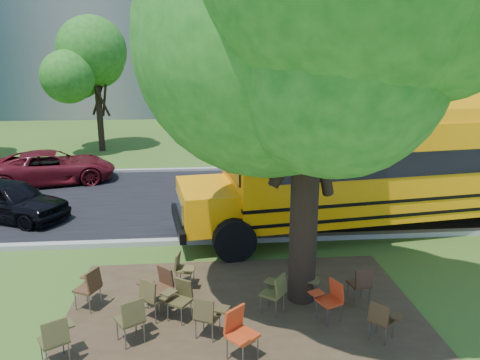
{
  "coord_description": "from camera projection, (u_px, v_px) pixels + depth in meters",
  "views": [
    {
      "loc": [
        0.22,
        -8.91,
        5.02
      ],
      "look_at": [
        1.34,
        4.26,
        1.42
      ],
      "focal_mm": 35.0,
      "sensor_mm": 36.0,
      "label": 1
    }
  ],
  "objects": [
    {
      "name": "ground",
      "position": [
        194.0,
        299.0,
        9.87
      ],
      "size": [
        160.0,
        160.0,
        0.0
      ],
      "primitive_type": "plane",
      "color": "#334F18",
      "rests_on": "ground"
    },
    {
      "name": "dirt_patch",
      "position": [
        243.0,
        309.0,
        9.47
      ],
      "size": [
        7.0,
        4.5,
        0.03
      ],
      "primitive_type": "cube",
      "color": "#382819",
      "rests_on": "ground"
    },
    {
      "name": "asphalt_road",
      "position": [
        196.0,
        199.0,
        16.6
      ],
      "size": [
        80.0,
        8.0,
        0.04
      ],
      "primitive_type": "cube",
      "color": "black",
      "rests_on": "ground"
    },
    {
      "name": "kerb_near",
      "position": [
        195.0,
        241.0,
        12.74
      ],
      "size": [
        80.0,
        0.25,
        0.14
      ],
      "primitive_type": "cube",
      "color": "gray",
      "rests_on": "ground"
    },
    {
      "name": "kerb_far",
      "position": [
        196.0,
        170.0,
        20.52
      ],
      "size": [
        80.0,
        0.25,
        0.14
      ],
      "primitive_type": "cube",
      "color": "gray",
      "rests_on": "ground"
    },
    {
      "name": "bg_tree_2",
      "position": [
        96.0,
        69.0,
        23.74
      ],
      "size": [
        4.8,
        4.8,
        6.62
      ],
      "color": "black",
      "rests_on": "ground"
    },
    {
      "name": "bg_tree_3",
      "position": [
        360.0,
        53.0,
        22.66
      ],
      "size": [
        5.6,
        5.6,
        7.84
      ],
      "color": "black",
      "rests_on": "ground"
    },
    {
      "name": "main_tree",
      "position": [
        311.0,
        28.0,
        8.43
      ],
      "size": [
        7.2,
        7.2,
        9.06
      ],
      "color": "black",
      "rests_on": "ground"
    },
    {
      "name": "school_bus",
      "position": [
        426.0,
        163.0,
        13.76
      ],
      "size": [
        13.6,
        4.66,
        3.26
      ],
      "rotation": [
        0.0,
        0.0,
        0.14
      ],
      "color": "#FD9A08",
      "rests_on": "ground"
    },
    {
      "name": "chair_0",
      "position": [
        56.0,
        336.0,
        7.63
      ],
      "size": [
        0.6,
        0.74,
        0.9
      ],
      "rotation": [
        0.0,
        0.0,
        0.55
      ],
      "color": "#46421E",
      "rests_on": "ground"
    },
    {
      "name": "chair_1",
      "position": [
        154.0,
        295.0,
        8.95
      ],
      "size": [
        0.75,
        0.59,
        0.88
      ],
      "rotation": [
        0.0,
        0.0,
        -0.68
      ],
      "color": "#4D4121",
      "rests_on": "ground"
    },
    {
      "name": "chair_2",
      "position": [
        132.0,
        316.0,
        8.21
      ],
      "size": [
        0.6,
        0.75,
        0.91
      ],
      "rotation": [
        0.0,
        0.0,
        0.55
      ],
      "color": "#453F1E",
      "rests_on": "ground"
    },
    {
      "name": "chair_3",
      "position": [
        179.0,
        296.0,
        8.98
      ],
      "size": [
        0.7,
        0.55,
        0.82
      ],
      "rotation": [
        0.0,
        0.0,
        2.56
      ],
      "color": "#443C1D",
      "rests_on": "ground"
    },
    {
      "name": "chair_4",
      "position": [
        208.0,
        313.0,
        8.36
      ],
      "size": [
        0.69,
        0.54,
        0.84
      ],
      "rotation": [
        0.0,
        0.0,
        -0.45
      ],
      "color": "#42371C",
      "rests_on": "ground"
    },
    {
      "name": "chair_5",
      "position": [
        239.0,
        330.0,
        7.75
      ],
      "size": [
        0.63,
        0.8,
        0.94
      ],
      "rotation": [
        0.0,
        0.0,
        3.87
      ],
      "color": "#B43513",
      "rests_on": "ground"
    },
    {
      "name": "chair_6",
      "position": [
        330.0,
        296.0,
        8.96
      ],
      "size": [
        0.65,
        0.56,
        0.83
      ],
      "rotation": [
        0.0,
        0.0,
        1.99
      ],
      "color": "red",
      "rests_on": "ground"
    },
    {
      "name": "chair_7",
      "position": [
        382.0,
        318.0,
        8.29
      ],
      "size": [
        0.68,
        0.53,
        0.79
      ],
      "rotation": [
        0.0,
        0.0,
        -0.81
      ],
      "color": "#3D2916",
      "rests_on": "ground"
    },
    {
      "name": "chair_8",
      "position": [
        90.0,
        284.0,
        9.35
      ],
      "size": [
        0.57,
        0.73,
        0.89
      ],
      "rotation": [
        0.0,
        0.0,
        1.12
      ],
      "color": "#4B2F1A",
      "rests_on": "ground"
    },
    {
      "name": "chair_9",
      "position": [
        160.0,
        284.0,
        9.37
      ],
      "size": [
        0.76,
        0.6,
        0.88
      ],
      "rotation": [
        0.0,
        0.0,
        2.38
      ],
      "color": "#4C2E1B",
      "rests_on": "ground"
    },
    {
      "name": "chair_10",
      "position": [
        183.0,
        266.0,
        10.27
      ],
      "size": [
        0.47,
        0.59,
        0.8
      ],
      "rotation": [
        0.0,
        0.0,
        -1.77
      ],
      "color": "brown",
      "rests_on": "ground"
    },
    {
      "name": "chair_11",
      "position": [
        276.0,
        289.0,
        9.19
      ],
      "size": [
        0.58,
        0.74,
        0.86
      ],
      "rotation": [
        0.0,
        0.0,
        0.93
      ],
      "color": "brown",
      "rests_on": "ground"
    },
    {
      "name": "chair_12",
      "position": [
        307.0,
        277.0,
        9.77
      ],
      "size": [
        0.52,
        0.66,
        0.8
      ],
      "rotation": [
        0.0,
        0.0,
        4.27
      ],
      "color": "brown",
      "rests_on": "ground"
    },
    {
      "name": "chair_13",
      "position": [
        362.0,
        281.0,
        9.57
      ],
      "size": [
        0.56,
        0.57,
        0.82
      ],
      "rotation": [
        0.0,
        0.0,
        0.19
      ],
      "color": "#3F2416",
      "rests_on": "ground"
    },
    {
      "name": "black_car",
      "position": [
        10.0,
        200.0,
        14.41
      ],
      "size": [
        4.05,
        2.96,
        1.28
      ],
      "primitive_type": "imported",
      "rotation": [
        0.0,
        0.0,
        1.14
      ],
      "color": "black",
      "rests_on": "ground"
    },
    {
      "name": "bg_car_red",
      "position": [
        52.0,
        167.0,
        18.43
      ],
      "size": [
        5.21,
        3.43,
        1.33
      ],
      "primitive_type": "imported",
      "rotation": [
        0.0,
        0.0,
        1.85
      ],
      "color": "#530E15",
      "rests_on": "ground"
    }
  ]
}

